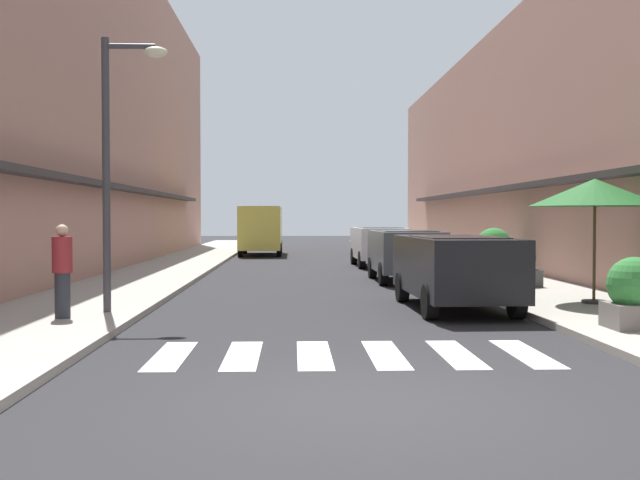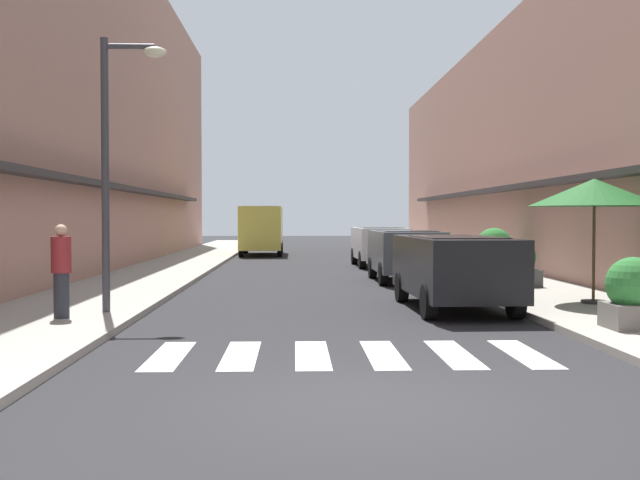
% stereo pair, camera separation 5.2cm
% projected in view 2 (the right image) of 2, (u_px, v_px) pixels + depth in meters
% --- Properties ---
extents(ground_plane, '(101.60, 101.60, 0.00)m').
position_uv_depth(ground_plane, '(316.00, 272.00, 26.16)').
color(ground_plane, '#232326').
extents(sidewalk_left, '(3.07, 64.66, 0.12)m').
position_uv_depth(sidewalk_left, '(166.00, 270.00, 25.99)').
color(sidewalk_left, '#9E998E').
rests_on(sidewalk_left, ground_plane).
extents(sidewalk_right, '(3.07, 64.66, 0.12)m').
position_uv_depth(sidewalk_right, '(464.00, 270.00, 26.32)').
color(sidewalk_right, '#9E998E').
rests_on(sidewalk_right, ground_plane).
extents(building_row_left, '(5.50, 43.56, 11.95)m').
position_uv_depth(building_row_left, '(55.00, 99.00, 26.99)').
color(building_row_left, '#A87A6B').
rests_on(building_row_left, ground_plane).
extents(building_row_right, '(5.50, 43.56, 8.75)m').
position_uv_depth(building_row_right, '(568.00, 146.00, 27.63)').
color(building_row_right, '#A87A6B').
rests_on(building_row_right, ground_plane).
extents(crosswalk, '(5.20, 2.20, 0.01)m').
position_uv_depth(crosswalk, '(348.00, 355.00, 10.33)').
color(crosswalk, silver).
rests_on(crosswalk, ground_plane).
extents(parked_car_near, '(1.90, 4.53, 1.47)m').
position_uv_depth(parked_car_near, '(454.00, 264.00, 15.37)').
color(parked_car_near, black).
rests_on(parked_car_near, ground_plane).
extents(parked_car_mid, '(1.84, 3.95, 1.47)m').
position_uv_depth(parked_car_mid, '(405.00, 250.00, 22.09)').
color(parked_car_mid, '#4C5156').
rests_on(parked_car_mid, ground_plane).
extents(parked_car_far, '(1.89, 4.17, 1.47)m').
position_uv_depth(parked_car_far, '(379.00, 242.00, 28.91)').
color(parked_car_far, silver).
rests_on(parked_car_far, ground_plane).
extents(delivery_van, '(2.03, 5.41, 2.37)m').
position_uv_depth(delivery_van, '(262.00, 226.00, 37.69)').
color(delivery_van, '#D8CC4C').
rests_on(delivery_van, ground_plane).
extents(street_lamp, '(1.19, 0.28, 4.97)m').
position_uv_depth(street_lamp, '(116.00, 143.00, 14.04)').
color(street_lamp, '#38383D').
rests_on(street_lamp, sidewalk_left).
extents(cafe_umbrella, '(2.60, 2.60, 2.50)m').
position_uv_depth(cafe_umbrella, '(594.00, 193.00, 15.44)').
color(cafe_umbrella, '#262626').
rests_on(cafe_umbrella, sidewalk_right).
extents(planter_corner, '(0.85, 0.85, 1.11)m').
position_uv_depth(planter_corner, '(633.00, 294.00, 11.96)').
color(planter_corner, slate).
rests_on(planter_corner, sidewalk_right).
extents(planter_midblock, '(0.96, 0.96, 1.15)m').
position_uv_depth(planter_midblock, '(518.00, 265.00, 19.39)').
color(planter_midblock, '#4C4C4C').
rests_on(planter_midblock, sidewalk_right).
extents(planter_far, '(1.14, 1.14, 1.39)m').
position_uv_depth(planter_far, '(494.00, 251.00, 24.28)').
color(planter_far, '#4C4C4C').
rests_on(planter_far, sidewalk_right).
extents(pedestrian_walking_near, '(0.34, 0.34, 1.60)m').
position_uv_depth(pedestrian_walking_near, '(61.00, 269.00, 13.20)').
color(pedestrian_walking_near, '#282B33').
rests_on(pedestrian_walking_near, sidewalk_left).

